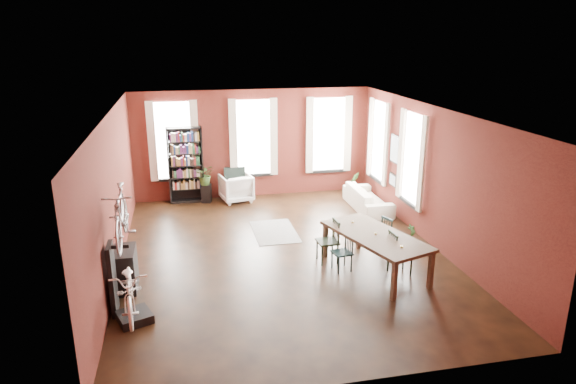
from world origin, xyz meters
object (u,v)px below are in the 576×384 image
object	(u,v)px
bookshelf	(186,165)
bicycle_floor	(128,267)
dining_chair_b	(328,241)
white_armchair	(236,187)
console_table	(126,269)
plant_stand	(206,193)
dining_chair_c	(400,253)
cream_sofa	(368,195)
dining_table	(375,253)
bike_trainer	(134,317)
dining_chair_d	(392,234)
dining_chair_a	(342,253)

from	to	relation	value
bookshelf	bicycle_floor	bearing A→B (deg)	-99.54
dining_chair_b	bicycle_floor	world-z (taller)	bicycle_floor
white_armchair	console_table	xyz separation A→B (m)	(-2.69, -4.96, -0.04)
console_table	plant_stand	xyz separation A→B (m)	(1.82, 5.03, -0.13)
dining_chair_b	dining_chair_c	world-z (taller)	dining_chair_b
dining_chair_b	cream_sofa	distance (m)	3.76
dining_chair_c	plant_stand	xyz separation A→B (m)	(-3.62, 5.54, -0.19)
cream_sofa	white_armchair	bearing A→B (deg)	67.64
bookshelf	console_table	bearing A→B (deg)	-103.83
dining_table	dining_chair_c	distance (m)	0.52
dining_table	bike_trainer	world-z (taller)	dining_table
dining_chair_d	bike_trainer	size ratio (longest dim) A/B	1.56
bicycle_floor	dining_table	bearing A→B (deg)	5.71
bike_trainer	bicycle_floor	bearing A→B (deg)	131.92
bookshelf	cream_sofa	bearing A→B (deg)	-18.95
white_armchair	bike_trainer	size ratio (longest dim) A/B	1.65
dining_table	bike_trainer	size ratio (longest dim) A/B	4.54
dining_table	dining_chair_b	size ratio (longest dim) A/B	2.58
dining_chair_d	cream_sofa	xyz separation A→B (m)	(0.51, 2.90, -0.01)
dining_chair_c	plant_stand	world-z (taller)	dining_chair_c
console_table	bicycle_floor	distance (m)	1.40
dining_chair_c	bike_trainer	distance (m)	5.28
bicycle_floor	dining_chair_a	bearing A→B (deg)	9.93
dining_chair_b	plant_stand	distance (m)	5.22
dining_table	dining_chair_c	bearing A→B (deg)	-42.74
bicycle_floor	console_table	bearing A→B (deg)	93.50
dining_table	dining_chair_c	size ratio (longest dim) A/B	2.63
cream_sofa	dining_chair_a	bearing A→B (deg)	152.12
dining_chair_c	console_table	distance (m)	5.46
dining_chair_d	bicycle_floor	xyz separation A→B (m)	(-5.52, -1.84, 0.59)
dining_chair_c	dining_table	bearing A→B (deg)	63.23
dining_chair_c	white_armchair	bearing A→B (deg)	24.23
dining_chair_a	dining_chair_c	xyz separation A→B (m)	(1.11, -0.41, 0.06)
dining_chair_d	bicycle_floor	bearing A→B (deg)	88.35
dining_table	cream_sofa	bearing A→B (deg)	53.17
bike_trainer	bookshelf	bearing A→B (deg)	80.78
bike_trainer	console_table	xyz separation A→B (m)	(-0.23, 1.28, 0.32)
white_armchair	bicycle_floor	size ratio (longest dim) A/B	0.52
dining_chair_b	plant_stand	bearing A→B (deg)	-156.31
dining_chair_a	dining_chair_b	size ratio (longest dim) A/B	0.84
dining_chair_c	bike_trainer	world-z (taller)	dining_chair_c
dining_chair_c	bicycle_floor	world-z (taller)	bicycle_floor
dining_chair_a	bike_trainer	size ratio (longest dim) A/B	1.48
dining_chair_a	plant_stand	distance (m)	5.71
dining_table	console_table	size ratio (longest dim) A/B	3.03
bookshelf	cream_sofa	distance (m)	5.28
bookshelf	plant_stand	bearing A→B (deg)	-17.32
dining_chair_c	bike_trainer	xyz separation A→B (m)	(-5.21, -0.77, -0.38)
cream_sofa	plant_stand	world-z (taller)	cream_sofa
dining_chair_b	dining_chair_d	xyz separation A→B (m)	(1.57, 0.23, -0.05)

